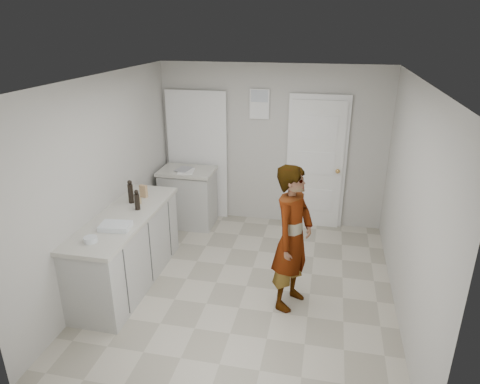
% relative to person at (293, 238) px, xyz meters
% --- Properties ---
extents(ground, '(4.00, 4.00, 0.00)m').
position_rel_person_xyz_m(ground, '(-0.55, 0.21, -0.84)').
color(ground, gray).
rests_on(ground, ground).
extents(room_shell, '(4.00, 4.00, 4.00)m').
position_rel_person_xyz_m(room_shell, '(-0.73, 2.17, 0.19)').
color(room_shell, beige).
rests_on(room_shell, ground).
extents(main_counter, '(0.64, 1.96, 0.93)m').
position_rel_person_xyz_m(main_counter, '(-2.00, 0.01, -0.41)').
color(main_counter, '#AFAFAB').
rests_on(main_counter, ground).
extents(side_counter, '(0.84, 0.61, 0.93)m').
position_rel_person_xyz_m(side_counter, '(-1.80, 1.76, -0.41)').
color(side_counter, '#AFAFAB').
rests_on(side_counter, ground).
extents(person, '(0.60, 0.72, 1.68)m').
position_rel_person_xyz_m(person, '(0.00, 0.00, 0.00)').
color(person, silver).
rests_on(person, ground).
extents(cake_mix_box, '(0.11, 0.07, 0.16)m').
position_rel_person_xyz_m(cake_mix_box, '(-1.99, 0.58, 0.17)').
color(cake_mix_box, '#AA7955').
rests_on(cake_mix_box, main_counter).
extents(spice_jar, '(0.05, 0.05, 0.08)m').
position_rel_person_xyz_m(spice_jar, '(-1.96, 0.37, 0.13)').
color(spice_jar, tan).
rests_on(spice_jar, main_counter).
extents(oil_cruet_a, '(0.06, 0.06, 0.26)m').
position_rel_person_xyz_m(oil_cruet_a, '(-1.90, 0.19, 0.21)').
color(oil_cruet_a, black).
rests_on(oil_cruet_a, main_counter).
extents(oil_cruet_b, '(0.07, 0.07, 0.30)m').
position_rel_person_xyz_m(oil_cruet_b, '(-2.07, 0.38, 0.23)').
color(oil_cruet_b, black).
rests_on(oil_cruet_b, main_counter).
extents(baking_dish, '(0.35, 0.27, 0.06)m').
position_rel_person_xyz_m(baking_dish, '(-1.92, -0.34, 0.11)').
color(baking_dish, silver).
rests_on(baking_dish, main_counter).
extents(egg_bowl, '(0.14, 0.14, 0.05)m').
position_rel_person_xyz_m(egg_bowl, '(-2.03, -0.68, 0.11)').
color(egg_bowl, silver).
rests_on(egg_bowl, main_counter).
extents(papers, '(0.28, 0.33, 0.01)m').
position_rel_person_xyz_m(papers, '(-1.79, 1.68, 0.09)').
color(papers, white).
rests_on(papers, side_counter).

